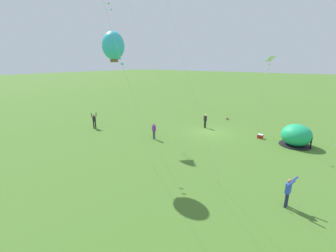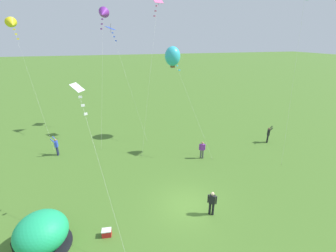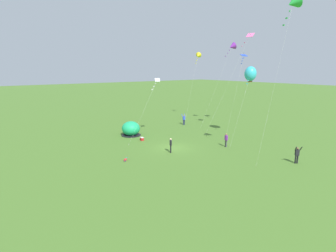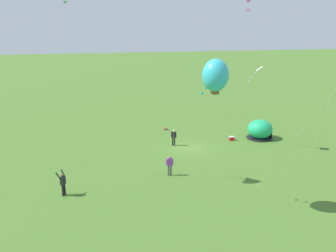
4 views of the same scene
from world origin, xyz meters
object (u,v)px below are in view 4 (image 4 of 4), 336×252
Objects in this scene: person_arms_raised at (63,183)px; person_strolling at (174,137)px; cooler_box at (232,138)px; person_far_back at (170,164)px; kite_cyan at (215,75)px; kite_white at (256,73)px; popup_tent at (260,130)px; toddler_crawling at (166,129)px.

person_arms_raised is 1.10× the size of person_strolling.
cooler_box is 0.33× the size of person_far_back.
kite_cyan is 1.19× the size of kite_white.
cooler_box is 19.00m from person_arms_raised.
cooler_box is 0.30× the size of person_arms_raised.
popup_tent is at bearing -134.06° from kite_white.
kite_white reaches higher than toddler_crawling.
popup_tent is at bearing -151.32° from person_far_back.
kite_cyan reaches higher than person_arms_raised.
cooler_box is at bearing -142.50° from person_far_back.
person_far_back is 7.28m from person_strolling.
person_strolling is 0.21× the size of kite_white.
person_arms_raised is 13.14m from kite_cyan.
person_far_back is at bearing 28.68° from popup_tent.
cooler_box is 7.96m from kite_white.
toddler_crawling is 0.05× the size of kite_cyan.
kite_white is at bearing 157.91° from person_strolling.
person_far_back is 1.00× the size of person_strolling.
toddler_crawling is 12.80m from person_far_back.
kite_cyan is (7.68, 12.56, 8.67)m from cooler_box.
toddler_crawling is 17.75m from person_arms_raised.
kite_white is (-6.58, 8.46, 7.44)m from toddler_crawling.
kite_cyan is at bearing 48.52° from popup_tent.
kite_white reaches higher than person_arms_raised.
person_arms_raised is at bearing 21.17° from popup_tent.
person_arms_raised reaches higher than toddler_crawling.
popup_tent is 18.34m from kite_cyan.
person_strolling is at bearing -22.09° from kite_white.
person_far_back is at bearing -171.32° from person_arms_raised.
person_arms_raised is at bearing 8.68° from person_far_back.
kite_cyan is (-9.50, 4.48, 7.90)m from person_arms_raised.
kite_white is at bearing -163.68° from person_arms_raised.
popup_tent is 0.28× the size of kite_cyan.
popup_tent is 13.88m from person_far_back.
cooler_box is 0.33× the size of person_strolling.
popup_tent is 3.38m from cooler_box.
toddler_crawling is at bearing -43.50° from cooler_box.
kite_cyan is at bearing 58.57° from cooler_box.
kite_cyan is at bearing 154.78° from person_arms_raised.
cooler_box is 8.14m from toddler_crawling.
toddler_crawling is 13.05m from kite_white.
person_far_back is at bearing -78.08° from kite_cyan.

